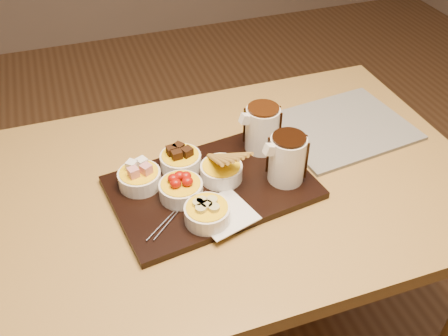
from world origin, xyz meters
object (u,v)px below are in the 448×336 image
object	(u,v)px
pitcher_milk_chocolate	(262,129)
bowl_strawberries	(181,190)
dining_table	(232,208)
newspaper	(342,128)
pitcher_dark_chocolate	(287,159)
serving_board	(212,187)

from	to	relation	value
pitcher_milk_chocolate	bowl_strawberries	bearing A→B (deg)	-163.61
dining_table	newspaper	size ratio (longest dim) A/B	3.39
bowl_strawberries	pitcher_dark_chocolate	bearing A→B (deg)	-4.65
pitcher_milk_chocolate	dining_table	bearing A→B (deg)	-153.87
serving_board	pitcher_dark_chocolate	bearing A→B (deg)	-19.98
serving_board	dining_table	bearing A→B (deg)	13.27
dining_table	pitcher_dark_chocolate	world-z (taller)	pitcher_dark_chocolate
pitcher_dark_chocolate	serving_board	bearing A→B (deg)	160.02
bowl_strawberries	newspaper	xyz separation A→B (m)	(0.49, 0.14, -0.03)
bowl_strawberries	pitcher_dark_chocolate	world-z (taller)	pitcher_dark_chocolate
pitcher_milk_chocolate	newspaper	size ratio (longest dim) A/B	0.33
dining_table	bowl_strawberries	world-z (taller)	bowl_strawberries
serving_board	bowl_strawberries	distance (m)	0.08
newspaper	pitcher_dark_chocolate	bearing A→B (deg)	-154.01
pitcher_milk_chocolate	newspaper	xyz separation A→B (m)	(0.25, 0.03, -0.07)
serving_board	newspaper	bearing A→B (deg)	8.11
dining_table	bowl_strawberries	size ratio (longest dim) A/B	12.00
pitcher_dark_chocolate	pitcher_milk_chocolate	world-z (taller)	same
pitcher_milk_chocolate	serving_board	bearing A→B (deg)	-158.20
serving_board	bowl_strawberries	bearing A→B (deg)	-176.42
pitcher_milk_chocolate	pitcher_dark_chocolate	bearing A→B (deg)	-94.40
newspaper	bowl_strawberries	bearing A→B (deg)	-171.29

